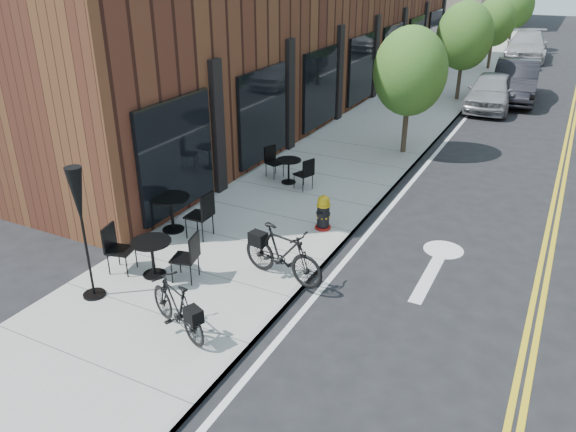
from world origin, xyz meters
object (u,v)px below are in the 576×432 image
Objects in this scene: bicycle_right at (283,254)px; bistro_set_c at (289,168)px; parked_car_b at (516,81)px; bicycle_left at (177,306)px; fire_hydrant at (323,213)px; bistro_set_a at (152,253)px; bistro_set_b at (171,209)px; parked_car_a at (491,91)px; parked_car_c at (527,46)px; patio_umbrella at (79,206)px.

bistro_set_c is (-2.17, 4.50, -0.11)m from bicycle_right.
bicycle_left is at bearing -101.10° from parked_car_b.
bistro_set_c reaches higher than fire_hydrant.
bistro_set_a is at bearing -106.04° from parked_car_b.
bistro_set_b reaches higher than bicycle_left.
fire_hydrant is at bearing -101.31° from parked_car_b.
bicycle_left is 18.16m from parked_car_a.
bistro_set_c is 0.38× the size of parked_car_a.
bistro_set_b is 28.80m from parked_car_c.
parked_car_b is at bearing 63.78° from bistro_set_a.
fire_hydrant is at bearing 26.60° from bistro_set_b.
bicycle_right is at bearing -99.65° from parked_car_b.
parked_car_b is 0.91× the size of parked_car_c.
parked_car_b reaches higher than parked_car_c.
parked_car_b reaches higher than bicycle_right.
parked_car_b is at bearing -164.72° from bicycle_left.
bistro_set_b is 0.35× the size of parked_car_c.
fire_hydrant is at bearing -26.05° from bistro_set_c.
bistro_set_c is (-1.97, 2.16, 0.04)m from fire_hydrant.
bistro_set_a is at bearing -99.97° from parked_car_c.
parked_car_a is (3.55, 16.82, 0.12)m from bistro_set_a.
bistro_set_b is at bearing 97.60° from patio_umbrella.
bistro_set_a is (-1.52, 1.23, 0.00)m from bicycle_left.
bicycle_left is 0.99× the size of bistro_set_c.
patio_umbrella is at bearing -84.38° from bistro_set_b.
parked_car_b is (0.69, 2.07, 0.10)m from parked_car_a.
parked_car_c is (3.41, 24.69, 0.25)m from bistro_set_c.
bistro_set_c is 6.75m from patio_umbrella.
parked_car_a is (1.27, 15.81, 0.06)m from bicycle_right.
patio_umbrella is (-2.59, -4.43, 1.39)m from fire_hydrant.
bistro_set_b is 15.72m from parked_car_a.
patio_umbrella is at bearing 136.70° from bicycle_right.
bistro_set_c is at bearing 35.73° from bicycle_right.
patio_umbrella is 18.38m from parked_car_a.
parked_car_b is (4.14, 13.38, 0.28)m from bistro_set_c.
parked_car_a is at bearing 5.39° from bicycle_right.
parked_car_c is at bearing 82.67° from patio_umbrella.
bistro_set_c is (-1.41, 6.74, -0.05)m from bicycle_left.
bicycle_right is 0.73× the size of patio_umbrella.
bicycle_left is at bearing -53.01° from bistro_set_b.
bistro_set_b is at bearing -160.64° from fire_hydrant.
bicycle_left is 20.30m from parked_car_b.
fire_hydrant is at bearing 14.83° from bicycle_right.
bicycle_left is at bearing -96.97° from parked_car_c.
bistro_set_a is at bearing 123.86° from bicycle_right.
bistro_set_c is at bearing -145.19° from bicycle_left.
parked_car_c is at bearing 7.58° from bicycle_right.
bicycle_right reaches higher than bicycle_left.
patio_umbrella is at bearing -71.48° from bicycle_left.
bicycle_right is at bearing 36.70° from patio_umbrella.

